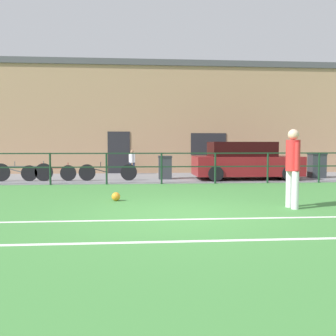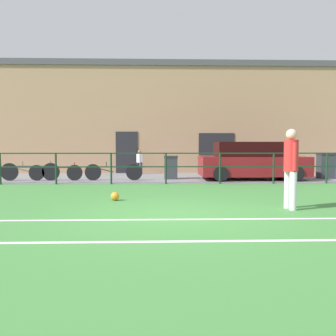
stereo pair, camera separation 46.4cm
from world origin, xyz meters
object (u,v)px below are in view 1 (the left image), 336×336
spectator_child (132,160)px  trash_bin_1 (317,165)px  bicycle_parked_0 (22,172)px  soccer_ball_match (116,197)px  bicycle_parked_1 (49,173)px  parked_car_red (245,161)px  bicycle_parked_2 (108,172)px  player_striker (293,164)px  trash_bin_0 (165,167)px

spectator_child → trash_bin_1: spectator_child is taller
spectator_child → bicycle_parked_0: bearing=53.5°
soccer_ball_match → bicycle_parked_1: bearing=119.5°
spectator_child → trash_bin_1: size_ratio=1.08×
bicycle_parked_0 → bicycle_parked_1: 1.00m
parked_car_red → trash_bin_1: (3.25, 0.29, -0.19)m
parked_car_red → bicycle_parked_2: parked_car_red is taller
trash_bin_1 → soccer_ball_match: bearing=-145.1°
player_striker → bicycle_parked_0: bearing=-134.5°
bicycle_parked_2 → spectator_child: bearing=74.4°
bicycle_parked_1 → trash_bin_0: (4.60, 0.53, 0.16)m
soccer_ball_match → bicycle_parked_0: bearing=127.2°
player_striker → trash_bin_1: player_striker is taller
spectator_child → bicycle_parked_0: 5.28m
spectator_child → bicycle_parked_2: 3.34m
spectator_child → bicycle_parked_2: size_ratio=0.51×
soccer_ball_match → bicycle_parked_0: 6.51m
trash_bin_0 → parked_car_red: bearing=-4.7°
player_striker → soccer_ball_match: 4.37m
soccer_ball_match → trash_bin_0: trash_bin_0 is taller
bicycle_parked_0 → trash_bin_1: size_ratio=2.15×
spectator_child → parked_car_red: (4.72, -2.94, 0.07)m
bicycle_parked_2 → trash_bin_1: (8.85, 0.55, 0.20)m
player_striker → soccer_ball_match: player_striker is taller
soccer_ball_match → spectator_child: bearing=88.3°
spectator_child → bicycle_parked_0: size_ratio=0.50×
bicycle_parked_0 → trash_bin_1: bearing=2.6°
soccer_ball_match → bicycle_parked_2: bicycle_parked_2 is taller
bicycle_parked_1 → trash_bin_1: 11.16m
parked_car_red → bicycle_parked_2: 5.63m
bicycle_parked_0 → bicycle_parked_1: size_ratio=1.10×
bicycle_parked_1 → trash_bin_0: trash_bin_0 is taller
bicycle_parked_2 → trash_bin_1: trash_bin_1 is taller
soccer_ball_match → trash_bin_1: (8.21, 5.73, 0.45)m
player_striker → spectator_child: bearing=-163.9°
bicycle_parked_1 → trash_bin_0: bearing=6.6°
spectator_child → bicycle_parked_2: (-0.89, -3.20, -0.32)m
bicycle_parked_1 → bicycle_parked_0: bearing=180.0°
bicycle_parked_1 → bicycle_parked_2: bicycle_parked_2 is taller
bicycle_parked_1 → trash_bin_0: 4.64m
trash_bin_0 → bicycle_parked_2: bearing=-167.1°
bicycle_parked_1 → bicycle_parked_2: 2.29m
player_striker → bicycle_parked_1: bearing=-138.3°
trash_bin_1 → bicycle_parked_2: bearing=-176.5°
parked_car_red → bicycle_parked_0: (-8.90, -0.26, -0.37)m
spectator_child → trash_bin_0: spectator_child is taller
bicycle_parked_2 → trash_bin_1: 8.87m
soccer_ball_match → trash_bin_0: bearing=73.7°
player_striker → trash_bin_0: player_striker is taller
trash_bin_0 → spectator_child: bearing=117.9°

